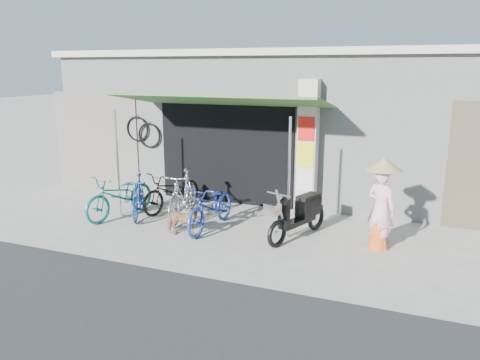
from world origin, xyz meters
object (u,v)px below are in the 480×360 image
at_px(bike_teal, 120,195).
at_px(bike_silver, 183,195).
at_px(moped, 299,215).
at_px(bike_black, 172,191).
at_px(street_dog, 182,221).
at_px(nun, 381,204).
at_px(bike_blue, 138,197).
at_px(bike_navy, 211,206).

distance_m(bike_teal, bike_silver, 1.42).
bearing_deg(moped, bike_black, -171.47).
xyz_separation_m(bike_teal, street_dog, (1.85, -0.57, -0.19)).
xyz_separation_m(bike_silver, nun, (4.13, -0.18, 0.30)).
height_order(bike_black, street_dog, bike_black).
relative_size(bike_black, street_dog, 2.51).
bearing_deg(moped, bike_blue, -159.09).
bearing_deg(bike_blue, moped, -25.04).
bearing_deg(bike_blue, bike_black, 30.93).
relative_size(street_dog, nun, 0.42).
distance_m(bike_blue, bike_silver, 1.04).
bearing_deg(moped, bike_navy, -154.18).
bearing_deg(bike_silver, bike_blue, -177.94).
bearing_deg(street_dog, bike_black, 28.79).
bearing_deg(bike_blue, bike_teal, 177.94).
relative_size(bike_blue, bike_navy, 0.83).
relative_size(bike_teal, bike_silver, 1.03).
height_order(bike_teal, bike_black, bike_teal).
height_order(bike_teal, bike_navy, bike_teal).
xyz_separation_m(bike_navy, moped, (1.79, 0.17, -0.02)).
height_order(bike_teal, street_dog, bike_teal).
xyz_separation_m(bike_teal, bike_silver, (1.37, 0.36, 0.05)).
height_order(bike_blue, street_dog, bike_blue).
xyz_separation_m(bike_navy, street_dog, (-0.36, -0.59, -0.19)).
bearing_deg(bike_teal, bike_navy, 13.21).
height_order(bike_silver, street_dog, bike_silver).
relative_size(bike_black, nun, 1.05).
relative_size(bike_teal, bike_navy, 1.01).
relative_size(bike_black, moped, 1.02).
distance_m(bike_silver, moped, 2.64).
xyz_separation_m(bike_silver, street_dog, (0.47, -0.93, -0.25)).
xyz_separation_m(bike_teal, bike_blue, (0.36, 0.15, -0.03)).
distance_m(bike_black, bike_navy, 1.62).
height_order(bike_teal, moped, moped).
relative_size(bike_teal, street_dog, 2.64).
bearing_deg(nun, bike_navy, 30.15).
relative_size(bike_black, bike_silver, 0.98).
xyz_separation_m(bike_teal, nun, (5.51, 0.18, 0.35)).
relative_size(bike_navy, street_dog, 2.60).
relative_size(bike_silver, street_dog, 2.56).
relative_size(bike_blue, bike_black, 0.86).
relative_size(bike_blue, nun, 0.91).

